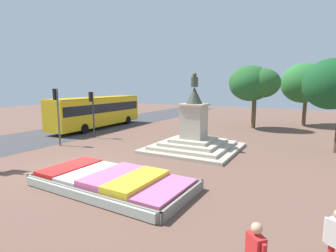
% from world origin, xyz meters
% --- Properties ---
extents(ground_plane, '(90.68, 90.68, 0.00)m').
position_xyz_m(ground_plane, '(0.00, 0.00, 0.00)').
color(ground_plane, brown).
extents(flower_planter, '(7.05, 3.63, 0.64)m').
position_xyz_m(flower_planter, '(3.31, -1.05, 0.27)').
color(flower_planter, '#38281C').
rests_on(flower_planter, ground_plane).
extents(statue_monument, '(5.78, 5.78, 5.13)m').
position_xyz_m(statue_monument, '(3.70, 6.88, 0.92)').
color(statue_monument, '#B2A793').
rests_on(statue_monument, ground_plane).
extents(traffic_light_mid_block, '(0.42, 0.30, 4.08)m').
position_xyz_m(traffic_light_mid_block, '(-5.37, 3.34, 2.84)').
color(traffic_light_mid_block, '#4C5156').
rests_on(traffic_light_mid_block, ground_plane).
extents(traffic_light_far_corner, '(0.41, 0.29, 3.80)m').
position_xyz_m(traffic_light_far_corner, '(-5.25, 6.65, 2.66)').
color(traffic_light_far_corner, '#2D2D33').
rests_on(traffic_light_far_corner, ground_plane).
extents(city_bus, '(2.81, 11.48, 3.17)m').
position_xyz_m(city_bus, '(-8.60, 10.77, 1.83)').
color(city_bus, gold).
rests_on(city_bus, ground_plane).
extents(park_tree_far_left, '(4.92, 4.12, 6.30)m').
position_xyz_m(park_tree_far_left, '(5.35, 17.67, 4.56)').
color(park_tree_far_left, brown).
rests_on(park_tree_far_left, ground_plane).
extents(park_tree_behind_statue, '(5.94, 5.88, 6.71)m').
position_xyz_m(park_tree_behind_statue, '(10.26, 22.77, 4.62)').
color(park_tree_behind_statue, brown).
rests_on(park_tree_behind_statue, ground_plane).
extents(park_tree_far_right, '(3.40, 3.31, 6.01)m').
position_xyz_m(park_tree_far_right, '(11.69, 10.49, 4.46)').
color(park_tree_far_right, '#4C3823').
rests_on(park_tree_far_right, ground_plane).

